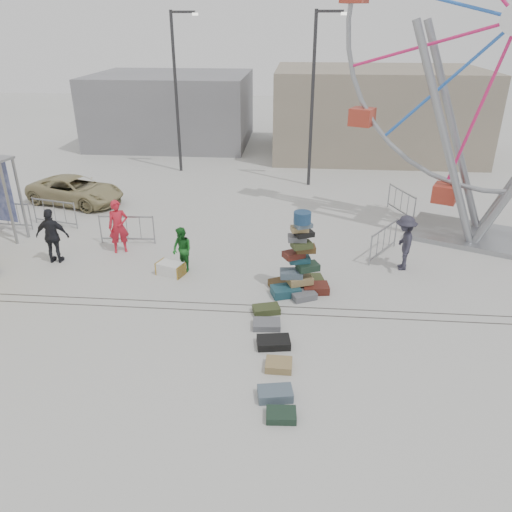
# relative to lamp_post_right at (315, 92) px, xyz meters

# --- Properties ---
(ground) EXTENTS (90.00, 90.00, 0.00)m
(ground) POSITION_rel_lamp_post_right_xyz_m (-3.09, -13.00, -4.48)
(ground) COLOR #9E9E99
(ground) RESTS_ON ground
(track_line_near) EXTENTS (40.00, 0.04, 0.01)m
(track_line_near) POSITION_rel_lamp_post_right_xyz_m (-3.09, -12.40, -4.48)
(track_line_near) COLOR #47443F
(track_line_near) RESTS_ON ground
(track_line_far) EXTENTS (40.00, 0.04, 0.01)m
(track_line_far) POSITION_rel_lamp_post_right_xyz_m (-3.09, -12.00, -4.48)
(track_line_far) COLOR #47443F
(track_line_far) RESTS_ON ground
(building_right) EXTENTS (12.00, 8.00, 5.00)m
(building_right) POSITION_rel_lamp_post_right_xyz_m (3.91, 7.00, -1.98)
(building_right) COLOR gray
(building_right) RESTS_ON ground
(building_left) EXTENTS (10.00, 8.00, 4.40)m
(building_left) POSITION_rel_lamp_post_right_xyz_m (-9.09, 9.00, -2.28)
(building_left) COLOR gray
(building_left) RESTS_ON ground
(lamp_post_right) EXTENTS (1.41, 0.25, 8.00)m
(lamp_post_right) POSITION_rel_lamp_post_right_xyz_m (0.00, 0.00, 0.00)
(lamp_post_right) COLOR #2D2D30
(lamp_post_right) RESTS_ON ground
(lamp_post_left) EXTENTS (1.41, 0.25, 8.00)m
(lamp_post_left) POSITION_rel_lamp_post_right_xyz_m (-7.00, 2.00, 0.00)
(lamp_post_left) COLOR #2D2D30
(lamp_post_left) RESTS_ON ground
(suitcase_tower) EXTENTS (1.93, 1.68, 2.59)m
(suitcase_tower) POSITION_rel_lamp_post_right_xyz_m (-0.50, -10.98, -3.76)
(suitcase_tower) COLOR #1C4754
(suitcase_tower) RESTS_ON ground
(ferris_wheel) EXTENTS (10.61, 4.96, 13.42)m
(ferris_wheel) POSITION_rel_lamp_post_right_xyz_m (6.19, -6.32, 2.13)
(ferris_wheel) COLOR gray
(ferris_wheel) RESTS_ON ground
(steamer_trunk) EXTENTS (0.99, 0.77, 0.41)m
(steamer_trunk) POSITION_rel_lamp_post_right_xyz_m (-4.69, -10.27, -4.28)
(steamer_trunk) COLOR silver
(steamer_trunk) RESTS_ON ground
(row_case_0) EXTENTS (0.85, 0.65, 0.20)m
(row_case_0) POSITION_rel_lamp_post_right_xyz_m (-1.41, -12.36, -4.38)
(row_case_0) COLOR #394321
(row_case_0) RESTS_ON ground
(row_case_1) EXTENTS (0.79, 0.58, 0.17)m
(row_case_1) POSITION_rel_lamp_post_right_xyz_m (-1.35, -13.10, -4.40)
(row_case_1) COLOR slate
(row_case_1) RESTS_ON ground
(row_case_2) EXTENTS (0.92, 0.67, 0.21)m
(row_case_2) POSITION_rel_lamp_post_right_xyz_m (-1.12, -13.95, -4.38)
(row_case_2) COLOR black
(row_case_2) RESTS_ON ground
(row_case_3) EXTENTS (0.64, 0.54, 0.20)m
(row_case_3) POSITION_rel_lamp_post_right_xyz_m (-0.95, -14.85, -4.38)
(row_case_3) COLOR #9A7F4E
(row_case_3) RESTS_ON ground
(row_case_4) EXTENTS (0.84, 0.60, 0.22)m
(row_case_4) POSITION_rel_lamp_post_right_xyz_m (-0.98, -15.89, -4.37)
(row_case_4) COLOR #4E6070
(row_case_4) RESTS_ON ground
(row_case_5) EXTENTS (0.66, 0.49, 0.17)m
(row_case_5) POSITION_rel_lamp_post_right_xyz_m (-0.82, -16.51, -4.40)
(row_case_5) COLOR #1C3224
(row_case_5) RESTS_ON ground
(barricade_dummy_a) EXTENTS (2.00, 0.21, 1.10)m
(barricade_dummy_a) POSITION_rel_lamp_post_right_xyz_m (-12.11, -6.88, -3.93)
(barricade_dummy_a) COLOR gray
(barricade_dummy_a) RESTS_ON ground
(barricade_dummy_b) EXTENTS (1.96, 0.59, 1.10)m
(barricade_dummy_b) POSITION_rel_lamp_post_right_xyz_m (-10.34, -6.46, -3.93)
(barricade_dummy_b) COLOR gray
(barricade_dummy_b) RESTS_ON ground
(barricade_dummy_c) EXTENTS (2.00, 0.18, 1.10)m
(barricade_dummy_c) POSITION_rel_lamp_post_right_xyz_m (-6.88, -7.91, -3.93)
(barricade_dummy_c) COLOR gray
(barricade_dummy_c) RESTS_ON ground
(barricade_wheel_front) EXTENTS (1.19, 1.72, 1.10)m
(barricade_wheel_front) POSITION_rel_lamp_post_right_xyz_m (2.44, -8.20, -3.93)
(barricade_wheel_front) COLOR gray
(barricade_wheel_front) RESTS_ON ground
(barricade_wheel_back) EXTENTS (0.83, 1.90, 1.10)m
(barricade_wheel_back) POSITION_rel_lamp_post_right_xyz_m (3.77, -4.01, -3.93)
(barricade_wheel_back) COLOR gray
(barricade_wheel_back) RESTS_ON ground
(pedestrian_red) EXTENTS (0.83, 0.70, 1.93)m
(pedestrian_red) POSITION_rel_lamp_post_right_xyz_m (-6.91, -8.65, -3.52)
(pedestrian_red) COLOR red
(pedestrian_red) RESTS_ON ground
(pedestrian_green) EXTENTS (0.94, 0.92, 1.52)m
(pedestrian_green) POSITION_rel_lamp_post_right_xyz_m (-4.34, -9.97, -3.72)
(pedestrian_green) COLOR #175D1D
(pedestrian_green) RESTS_ON ground
(pedestrian_black) EXTENTS (1.14, 0.51, 1.93)m
(pedestrian_black) POSITION_rel_lamp_post_right_xyz_m (-8.84, -9.67, -3.52)
(pedestrian_black) COLOR black
(pedestrian_black) RESTS_ON ground
(pedestrian_grey) EXTENTS (0.78, 1.26, 1.87)m
(pedestrian_grey) POSITION_rel_lamp_post_right_xyz_m (2.92, -9.17, -3.55)
(pedestrian_grey) COLOR #262532
(pedestrian_grey) RESTS_ON ground
(parked_suv) EXTENTS (4.77, 3.16, 1.22)m
(parked_suv) POSITION_rel_lamp_post_right_xyz_m (-10.61, -3.74, -3.87)
(parked_suv) COLOR tan
(parked_suv) RESTS_ON ground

